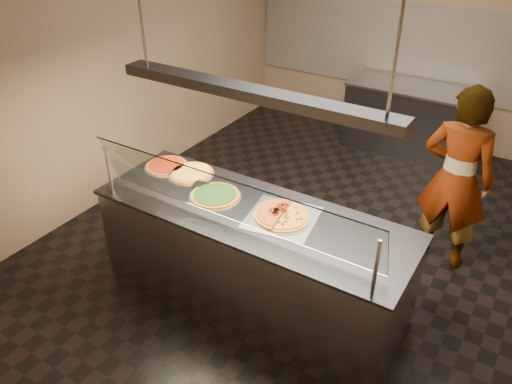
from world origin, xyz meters
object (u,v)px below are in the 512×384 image
Objects in this scene: sneeze_guard at (227,200)px; pizza_cheese at (191,173)px; serving_counter at (252,256)px; heat_lamp_housing at (251,93)px; pizza_spatula at (199,179)px; worker at (456,179)px; half_pizza_sausage at (294,219)px; pizza_spinach at (216,195)px; pizza_tomato at (167,165)px; half_pizza_pepperoni at (271,210)px; prep_table at (405,118)px; perforated_tray at (282,217)px.

pizza_cheese is at bearing 145.06° from sneeze_guard.
heat_lamp_housing reaches higher than serving_counter.
sneeze_guard reaches higher than pizza_spatula.
worker is (1.29, 1.82, -0.32)m from sneeze_guard.
serving_counter is 0.97m from pizza_cheese.
heat_lamp_housing reaches higher than pizza_cheese.
pizza_cheese is (-1.18, 0.18, -0.01)m from half_pizza_sausage.
pizza_spinach is 0.74m from pizza_tomato.
pizza_tomato is at bearing 30.19° from worker.
serving_counter is 6.27× the size of pizza_cheese.
sneeze_guard is 1.36× the size of worker.
prep_table is (0.02, 3.65, -0.50)m from half_pizza_pepperoni.
half_pizza_sausage is (0.36, 0.39, -0.27)m from sneeze_guard.
worker is (2.11, 1.25, -0.04)m from pizza_cheese.
heat_lamp_housing is (-0.15, -0.05, 0.99)m from half_pizza_pepperoni.
pizza_tomato is 2.71m from worker.
worker is 2.22m from heat_lamp_housing.
sneeze_guard reaches higher than half_pizza_pepperoni.
pizza_cheese is (-0.43, 0.20, -0.00)m from pizza_spinach.
pizza_spinach is at bearing 43.15° from worker.
prep_table is (1.28, 3.49, -0.48)m from pizza_tomato.
pizza_spatula is at bearing 172.87° from half_pizza_pepperoni.
pizza_spinach reaches higher than perforated_tray.
worker reaches higher than serving_counter.
pizza_tomato is at bearing 168.90° from serving_counter.
heat_lamp_housing reaches higher than sneeze_guard.
prep_table is at bearing 91.33° from perforated_tray.
sneeze_guard is at bearing -36.71° from pizza_spatula.
heat_lamp_housing is at bearing -4.29° from pizza_spinach.
perforated_tray is 2.74× the size of pizza_spatula.
perforated_tray is 0.27× the size of heat_lamp_housing.
serving_counter is 11.97× the size of pizza_spatula.
pizza_cheese is 0.29m from pizza_tomato.
pizza_spatula is 0.10× the size of heat_lamp_housing.
pizza_cheese is 0.27× the size of prep_table.
prep_table is 2.53m from worker.
worker is (1.12, -2.22, 0.44)m from prep_table.
half_pizza_sausage reaches higher than pizza_cheese.
half_pizza_sausage is 0.30× the size of prep_table.
pizza_cheese reaches higher than prep_table.
half_pizza_sausage is (0.21, -0.00, -0.01)m from half_pizza_pepperoni.
heat_lamp_housing is at bearing 51.30° from worker.
serving_counter is at bearing -172.15° from half_pizza_sausage.
pizza_spinach is 2.22m from worker.
serving_counter is 0.83m from sneeze_guard.
pizza_spatula is at bearing 167.02° from serving_counter.
pizza_spatula reaches higher than pizza_tomato.
heat_lamp_housing is at bearing -160.94° from half_pizza_pepperoni.
half_pizza_pepperoni is at bearing -90.34° from prep_table.
pizza_spinach reaches higher than serving_counter.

